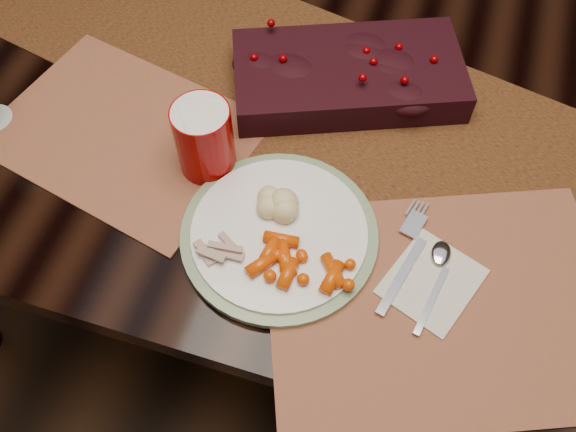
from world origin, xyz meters
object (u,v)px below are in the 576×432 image
(centerpiece, at_px, (349,72))
(placemat_main, at_px, (442,304))
(red_cup, at_px, (204,139))
(dinner_plate, at_px, (279,233))
(dining_table, at_px, (336,215))
(napkin, at_px, (432,282))
(mashed_potatoes, at_px, (276,203))
(baby_carrots, at_px, (301,259))
(turkey_shreds, at_px, (217,248))

(centerpiece, xyz_separation_m, placemat_main, (0.23, -0.36, -0.04))
(placemat_main, relative_size, red_cup, 3.93)
(centerpiece, relative_size, dinner_plate, 1.31)
(dining_table, height_order, napkin, napkin)
(napkin, bearing_deg, centerpiece, 143.52)
(placemat_main, height_order, dinner_plate, dinner_plate)
(dinner_plate, distance_m, mashed_potatoes, 0.04)
(centerpiece, xyz_separation_m, dinner_plate, (-0.02, -0.32, -0.03))
(centerpiece, relative_size, red_cup, 3.14)
(mashed_potatoes, bearing_deg, baby_carrots, -51.22)
(centerpiece, distance_m, dinner_plate, 0.32)
(baby_carrots, height_order, red_cup, red_cup)
(dinner_plate, xyz_separation_m, mashed_potatoes, (-0.01, 0.03, 0.03))
(turkey_shreds, bearing_deg, placemat_main, 3.72)
(mashed_potatoes, bearing_deg, dinner_plate, -66.23)
(red_cup, bearing_deg, napkin, -15.23)
(dining_table, xyz_separation_m, red_cup, (-0.18, -0.20, 0.44))
(napkin, bearing_deg, dining_table, 143.65)
(dining_table, distance_m, centerpiece, 0.42)
(placemat_main, relative_size, mashed_potatoes, 6.25)
(centerpiece, height_order, placemat_main, centerpiece)
(placemat_main, relative_size, dinner_plate, 1.65)
(placemat_main, distance_m, baby_carrots, 0.21)
(dining_table, height_order, turkey_shreds, turkey_shreds)
(dinner_plate, bearing_deg, centerpiece, 86.08)
(dining_table, bearing_deg, baby_carrots, -88.62)
(dining_table, bearing_deg, placemat_main, -57.39)
(red_cup, bearing_deg, dinner_plate, -32.53)
(centerpiece, height_order, red_cup, red_cup)
(dining_table, distance_m, baby_carrots, 0.53)
(placemat_main, height_order, turkey_shreds, turkey_shreds)
(napkin, xyz_separation_m, red_cup, (-0.38, 0.10, 0.06))
(napkin, bearing_deg, placemat_main, -34.22)
(dining_table, distance_m, dinner_plate, 0.49)
(napkin, bearing_deg, red_cup, -174.00)
(turkey_shreds, relative_size, napkin, 0.51)
(mashed_potatoes, bearing_deg, placemat_main, -14.56)
(baby_carrots, bearing_deg, red_cup, 144.86)
(dinner_plate, relative_size, mashed_potatoes, 3.80)
(centerpiece, distance_m, napkin, 0.39)
(dining_table, distance_m, napkin, 0.52)
(centerpiece, relative_size, baby_carrots, 3.19)
(dinner_plate, height_order, baby_carrots, baby_carrots)
(centerpiece, xyz_separation_m, napkin, (0.21, -0.33, -0.04))
(dining_table, relative_size, placemat_main, 3.75)
(turkey_shreds, xyz_separation_m, red_cup, (-0.07, 0.15, 0.04))
(turkey_shreds, xyz_separation_m, napkin, (0.30, 0.05, -0.02))
(dining_table, distance_m, mashed_potatoes, 0.49)
(dining_table, bearing_deg, centerpiece, 120.68)
(placemat_main, height_order, red_cup, red_cup)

